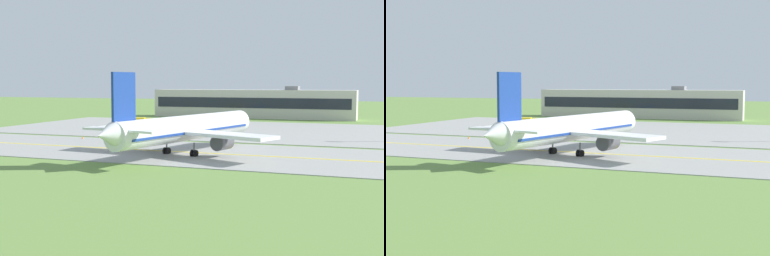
% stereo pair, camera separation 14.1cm
% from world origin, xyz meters
% --- Properties ---
extents(ground_plane, '(500.00, 500.00, 0.00)m').
position_xyz_m(ground_plane, '(0.00, 0.00, 0.00)').
color(ground_plane, olive).
extents(taxiway_strip, '(240.00, 28.00, 0.10)m').
position_xyz_m(taxiway_strip, '(0.00, 0.00, 0.05)').
color(taxiway_strip, gray).
rests_on(taxiway_strip, ground).
extents(apron_pad, '(140.00, 52.00, 0.10)m').
position_xyz_m(apron_pad, '(10.00, 42.00, 0.05)').
color(apron_pad, gray).
rests_on(apron_pad, ground).
extents(taxiway_centreline, '(220.00, 0.60, 0.01)m').
position_xyz_m(taxiway_centreline, '(0.00, 0.00, 0.11)').
color(taxiway_centreline, yellow).
rests_on(taxiway_centreline, taxiway_strip).
extents(airplane_lead, '(32.10, 39.29, 12.70)m').
position_xyz_m(airplane_lead, '(1.38, -2.03, 4.13)').
color(airplane_lead, white).
rests_on(airplane_lead, ground).
extents(service_truck_baggage, '(3.96, 6.34, 2.60)m').
position_xyz_m(service_truck_baggage, '(-14.53, 48.51, 1.53)').
color(service_truck_baggage, '#264CA5').
rests_on(service_truck_baggage, ground).
extents(service_truck_fuel, '(6.34, 3.75, 2.60)m').
position_xyz_m(service_truck_fuel, '(-26.92, 38.45, 1.53)').
color(service_truck_fuel, yellow).
rests_on(service_truck_fuel, ground).
extents(terminal_building, '(64.35, 8.16, 10.15)m').
position_xyz_m(terminal_building, '(-10.30, 84.80, 4.50)').
color(terminal_building, beige).
rests_on(terminal_building, ground).
extents(traffic_cone_near_edge, '(0.44, 0.44, 0.60)m').
position_xyz_m(traffic_cone_near_edge, '(-26.22, 11.49, 0.30)').
color(traffic_cone_near_edge, orange).
rests_on(traffic_cone_near_edge, ground).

